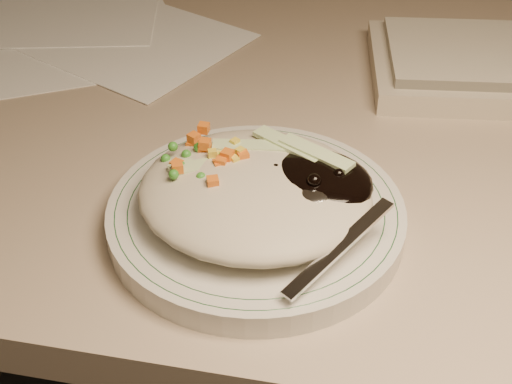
# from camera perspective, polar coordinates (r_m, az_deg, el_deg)

# --- Properties ---
(desk) EXTENTS (1.40, 0.70, 0.74)m
(desk) POSITION_cam_1_polar(r_m,az_deg,el_deg) (0.88, 8.21, -5.30)
(desk) COLOR tan
(desk) RESTS_ON ground
(plate) EXTENTS (0.25, 0.25, 0.02)m
(plate) POSITION_cam_1_polar(r_m,az_deg,el_deg) (0.60, -0.00, -1.95)
(plate) COLOR silver
(plate) RESTS_ON desk
(plate_rim) EXTENTS (0.24, 0.24, 0.00)m
(plate_rim) POSITION_cam_1_polar(r_m,az_deg,el_deg) (0.60, -0.00, -1.21)
(plate_rim) COLOR #144723
(plate_rim) RESTS_ON plate
(meal) EXTENTS (0.21, 0.19, 0.05)m
(meal) POSITION_cam_1_polar(r_m,az_deg,el_deg) (0.58, 0.39, 0.34)
(meal) COLOR #B1A890
(meal) RESTS_ON plate
(papers) EXTENTS (0.47, 0.39, 0.00)m
(papers) POSITION_cam_1_polar(r_m,az_deg,el_deg) (0.96, -14.41, 12.37)
(papers) COLOR white
(papers) RESTS_ON desk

